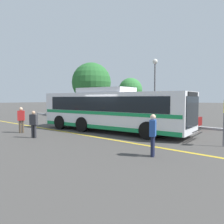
# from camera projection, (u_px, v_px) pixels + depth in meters

# --- Properties ---
(ground_plane) EXTENTS (220.00, 220.00, 0.00)m
(ground_plane) POSITION_uv_depth(u_px,v_px,m) (110.00, 132.00, 14.49)
(ground_plane) COLOR #423F3D
(lane_strip_0) EXTENTS (30.59, 0.20, 0.01)m
(lane_strip_0) POSITION_uv_depth(u_px,v_px,m) (88.00, 136.00, 13.22)
(lane_strip_0) COLOR gold
(lane_strip_0) RESTS_ON ground_plane
(curb_strip) EXTENTS (38.59, 0.36, 0.15)m
(curb_strip) POSITION_uv_depth(u_px,v_px,m) (154.00, 124.00, 18.98)
(curb_strip) COLOR #99999E
(curb_strip) RESTS_ON ground_plane
(transit_bus) EXTENTS (11.09, 3.71, 2.98)m
(transit_bus) POSITION_uv_depth(u_px,v_px,m) (112.00, 109.00, 14.77)
(transit_bus) COLOR white
(transit_bus) RESTS_ON ground_plane
(parked_car_0) EXTENTS (5.00, 2.17, 1.45)m
(parked_car_0) POSITION_uv_depth(u_px,v_px,m) (69.00, 112.00, 25.26)
(parked_car_0) COLOR silver
(parked_car_0) RESTS_ON ground_plane
(parked_car_1) EXTENTS (4.86, 1.90, 1.60)m
(parked_car_1) POSITION_uv_depth(u_px,v_px,m) (103.00, 113.00, 21.71)
(parked_car_1) COLOR maroon
(parked_car_1) RESTS_ON ground_plane
(parked_car_2) EXTENTS (4.64, 1.99, 1.35)m
(parked_car_2) POSITION_uv_depth(u_px,v_px,m) (168.00, 119.00, 16.88)
(parked_car_2) COLOR maroon
(parked_car_2) RESTS_ON ground_plane
(pedestrian_0) EXTENTS (0.37, 0.47, 1.65)m
(pedestrian_0) POSITION_uv_depth(u_px,v_px,m) (153.00, 133.00, 8.44)
(pedestrian_0) COLOR #191E38
(pedestrian_0) RESTS_ON ground_plane
(pedestrian_1) EXTENTS (0.43, 0.47, 1.68)m
(pedestrian_1) POSITION_uv_depth(u_px,v_px,m) (21.00, 118.00, 14.29)
(pedestrian_1) COLOR brown
(pedestrian_1) RESTS_ON ground_plane
(pedestrian_2) EXTENTS (0.47, 0.38, 1.55)m
(pedestrian_2) POSITION_uv_depth(u_px,v_px,m) (34.00, 123.00, 12.44)
(pedestrian_2) COLOR #2D2D33
(pedestrian_2) RESTS_ON ground_plane
(bus_stop_sign) EXTENTS (0.07, 0.40, 2.20)m
(bus_stop_sign) POSITION_uv_depth(u_px,v_px,m) (224.00, 117.00, 10.15)
(bus_stop_sign) COLOR #59595E
(bus_stop_sign) RESTS_ON ground_plane
(street_lamp) EXTENTS (0.47, 0.47, 5.90)m
(street_lamp) POSITION_uv_depth(u_px,v_px,m) (155.00, 78.00, 20.24)
(street_lamp) COLOR #59595E
(street_lamp) RESTS_ON ground_plane
(tree_0) EXTENTS (2.84, 2.84, 4.74)m
(tree_0) POSITION_uv_depth(u_px,v_px,m) (130.00, 90.00, 26.45)
(tree_0) COLOR #513823
(tree_0) RESTS_ON ground_plane
(tree_2) EXTENTS (5.16, 5.16, 6.97)m
(tree_2) POSITION_uv_depth(u_px,v_px,m) (91.00, 82.00, 28.82)
(tree_2) COLOR #513823
(tree_2) RESTS_ON ground_plane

